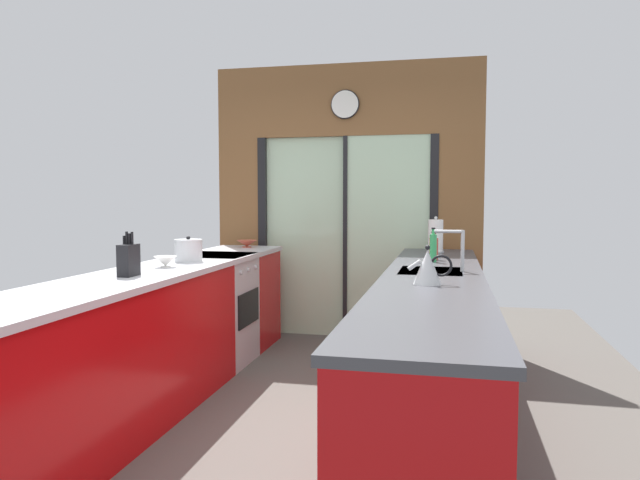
% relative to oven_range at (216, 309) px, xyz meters
% --- Properties ---
extents(ground_plane, '(5.04, 7.60, 0.02)m').
position_rel_oven_range_xyz_m(ground_plane, '(0.91, -0.65, -0.47)').
color(ground_plane, '#4C4742').
extents(back_wall_unit, '(2.64, 0.12, 2.70)m').
position_rel_oven_range_xyz_m(back_wall_unit, '(0.91, 1.15, 1.07)').
color(back_wall_unit, brown).
rests_on(back_wall_unit, ground_plane).
extents(left_counter_run, '(0.62, 3.80, 0.92)m').
position_rel_oven_range_xyz_m(left_counter_run, '(-0.00, -1.12, 0.01)').
color(left_counter_run, '#AD0C0F').
rests_on(left_counter_run, ground_plane).
extents(right_counter_run, '(0.62, 3.80, 0.92)m').
position_rel_oven_range_xyz_m(right_counter_run, '(1.82, -0.95, 0.01)').
color(right_counter_run, '#AD0C0F').
rests_on(right_counter_run, ground_plane).
extents(sink_faucet, '(0.19, 0.02, 0.27)m').
position_rel_oven_range_xyz_m(sink_faucet, '(1.97, -0.70, 0.64)').
color(sink_faucet, '#B7BABC').
rests_on(sink_faucet, right_counter_run).
extents(oven_range, '(0.60, 0.60, 0.92)m').
position_rel_oven_range_xyz_m(oven_range, '(0.00, 0.00, 0.00)').
color(oven_range, '#B7BABC').
rests_on(oven_range, ground_plane).
extents(mixing_bowl_mid, '(0.15, 0.15, 0.08)m').
position_rel_oven_range_xyz_m(mixing_bowl_mid, '(0.02, -0.90, 0.51)').
color(mixing_bowl_mid, silver).
rests_on(mixing_bowl_mid, left_counter_run).
extents(mixing_bowl_far, '(0.19, 0.19, 0.07)m').
position_rel_oven_range_xyz_m(mixing_bowl_far, '(0.02, 0.73, 0.50)').
color(mixing_bowl_far, '#BC4C38').
rests_on(mixing_bowl_far, left_counter_run).
extents(knife_block, '(0.08, 0.14, 0.27)m').
position_rel_oven_range_xyz_m(knife_block, '(0.02, -1.37, 0.57)').
color(knife_block, black).
rests_on(knife_block, left_counter_run).
extents(stock_pot, '(0.21, 0.21, 0.19)m').
position_rel_oven_range_xyz_m(stock_pot, '(0.02, -0.54, 0.55)').
color(stock_pot, '#B7BABC').
rests_on(stock_pot, left_counter_run).
extents(kettle, '(0.24, 0.16, 0.22)m').
position_rel_oven_range_xyz_m(kettle, '(1.80, -1.31, 0.56)').
color(kettle, '#B7BABC').
rests_on(kettle, right_counter_run).
extents(soap_bottle_near, '(0.05, 0.05, 0.25)m').
position_rel_oven_range_xyz_m(soap_bottle_near, '(1.80, -0.16, 0.57)').
color(soap_bottle_near, '#339E56').
rests_on(soap_bottle_near, right_counter_run).
extents(soap_bottle_far, '(0.07, 0.07, 0.22)m').
position_rel_oven_range_xyz_m(soap_bottle_far, '(1.80, 0.00, 0.55)').
color(soap_bottle_far, '#B23D2D').
rests_on(soap_bottle_far, right_counter_run).
extents(paper_towel_roll, '(0.15, 0.15, 0.31)m').
position_rel_oven_range_xyz_m(paper_towel_roll, '(1.80, 0.62, 0.61)').
color(paper_towel_roll, '#B7BABC').
rests_on(paper_towel_roll, right_counter_run).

